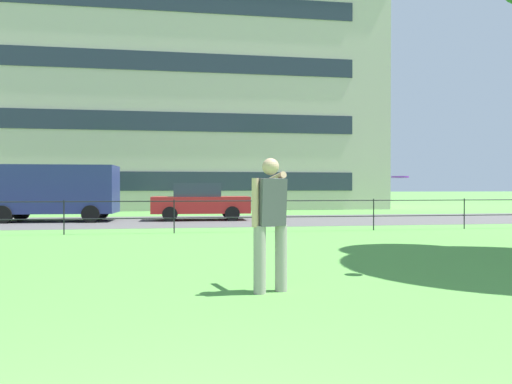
{
  "coord_description": "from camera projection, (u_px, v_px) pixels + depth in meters",
  "views": [
    {
      "loc": [
        0.14,
        -1.63,
        1.36
      ],
      "look_at": [
        1.79,
        8.83,
        1.26
      ],
      "focal_mm": 34.29,
      "sensor_mm": 36.0,
      "label": 1
    }
  ],
  "objects": [
    {
      "name": "apartment_building_background",
      "position": [
        139.0,
        106.0,
        34.17
      ],
      "size": [
        31.63,
        13.3,
        14.16
      ],
      "color": "beige",
      "rests_on": "ground"
    },
    {
      "name": "frisbee",
      "position": [
        400.0,
        177.0,
        7.63
      ],
      "size": [
        0.31,
        0.31,
        0.03
      ],
      "color": "purple"
    },
    {
      "name": "car_red_far_left",
      "position": [
        200.0,
        201.0,
        20.32
      ],
      "size": [
        4.03,
        1.87,
        1.54
      ],
      "color": "red",
      "rests_on": "ground"
    },
    {
      "name": "street_strip",
      "position": [
        175.0,
        221.0,
        19.64
      ],
      "size": [
        80.0,
        6.83,
        0.01
      ],
      "primitive_type": "cube",
      "color": "#565454",
      "rests_on": "ground"
    },
    {
      "name": "person_thrower",
      "position": [
        270.0,
        220.0,
        6.32
      ],
      "size": [
        0.49,
        0.84,
        1.74
      ],
      "color": "gray",
      "rests_on": "ground"
    },
    {
      "name": "panel_van_right",
      "position": [
        52.0,
        190.0,
        19.47
      ],
      "size": [
        5.07,
        2.25,
        2.24
      ],
      "color": "navy",
      "rests_on": "ground"
    },
    {
      "name": "park_fence",
      "position": [
        174.0,
        211.0,
        14.53
      ],
      "size": [
        31.31,
        0.04,
        1.0
      ],
      "color": "black",
      "rests_on": "ground"
    }
  ]
}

